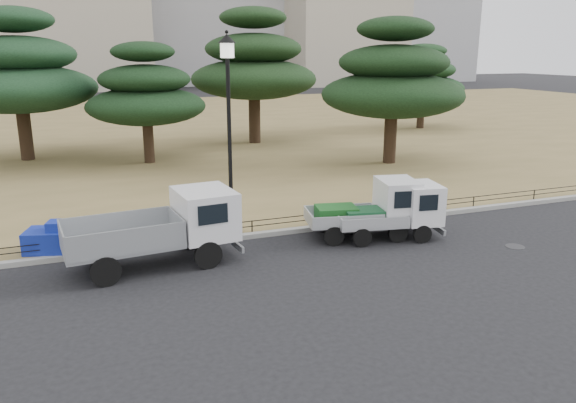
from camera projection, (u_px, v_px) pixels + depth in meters
name	position (u px, v px, depth m)	size (l,w,h in m)	color
ground	(312.00, 260.00, 16.65)	(220.00, 220.00, 0.00)	black
lawn	(160.00, 128.00, 44.25)	(120.00, 56.00, 0.15)	olive
curb	(282.00, 232.00, 18.97)	(120.00, 0.25, 0.16)	gray
truck_large	(162.00, 226.00, 16.04)	(4.94, 2.34, 2.09)	black
truck_kei_front	(371.00, 209.00, 18.53)	(3.83, 2.19, 1.91)	black
truck_kei_rear	(395.00, 212.00, 18.43)	(3.62, 2.01, 1.79)	black
street_lamp	(229.00, 102.00, 17.54)	(0.57, 0.57, 6.36)	black
pipe_fence	(280.00, 221.00, 19.02)	(38.00, 0.04, 0.40)	black
tarp_pile	(52.00, 239.00, 16.92)	(1.64, 1.38, 0.94)	#1529A3
manhole	(515.00, 247.00, 17.79)	(0.60, 0.60, 0.01)	#2D2D30
pine_west_near	(18.00, 73.00, 30.00)	(8.12, 8.12, 8.12)	black
pine_center_left	(146.00, 94.00, 29.45)	(6.23, 6.23, 6.34)	black
pine_center_right	(254.00, 65.00, 35.69)	(8.04, 8.04, 8.53)	black
pine_east_near	(393.00, 80.00, 29.24)	(7.49, 7.49, 7.57)	black
pine_east_far	(423.00, 80.00, 42.96)	(6.35, 6.35, 6.38)	black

